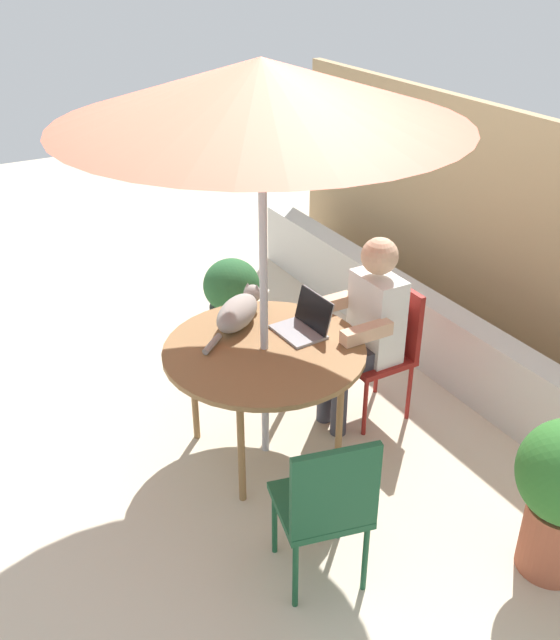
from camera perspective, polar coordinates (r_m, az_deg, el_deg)
The scene contains 11 objects.
ground_plane at distance 4.36m, azimuth -1.16°, elevation -10.35°, with size 14.00×14.00×0.00m, color beige.
fence_back at distance 5.06m, azimuth 19.62°, elevation 5.26°, with size 5.54×0.08×1.74m, color tan.
planter_wall_low at distance 4.95m, azimuth 14.03°, elevation -2.37°, with size 4.98×0.20×0.52m, color beige.
patio_table at distance 3.97m, azimuth -1.26°, elevation -2.89°, with size 1.14×1.14×0.72m.
patio_umbrella at distance 3.44m, azimuth -1.52°, elevation 17.91°, with size 2.01×2.01×2.26m.
chair_occupied at distance 4.46m, azimuth 8.49°, elevation -1.67°, with size 0.40×0.40×0.88m.
chair_empty at distance 3.27m, azimuth 3.78°, elevation -14.45°, with size 0.48×0.48×0.88m.
person_seated at distance 4.29m, azimuth 6.98°, elevation -0.24°, with size 0.48×0.48×1.22m.
laptop at distance 4.08m, azimuth 2.12°, elevation -0.10°, with size 0.31×0.27×0.21m.
cat at distance 4.15m, azimuth -3.33°, elevation 0.70°, with size 0.43×0.55×0.17m.
potted_plant_by_chair at distance 5.25m, azimuth -3.89°, elevation 1.71°, with size 0.42×0.42×0.68m.
Camera 1 is at (2.98, -1.59, 2.76)m, focal length 39.74 mm.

